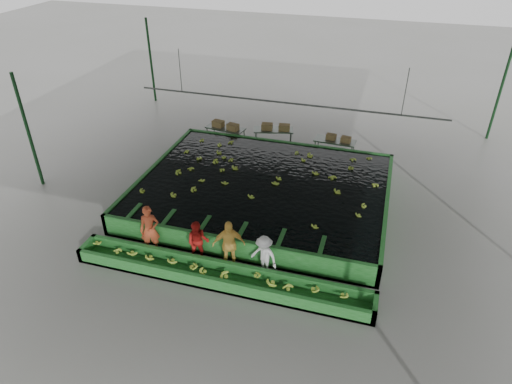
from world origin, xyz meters
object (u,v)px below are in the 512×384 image
(box_stack_left, at_px, (226,128))
(box_stack_right, at_px, (338,140))
(worker_d, at_px, (264,256))
(packing_table_left, at_px, (226,136))
(worker_c, at_px, (229,245))
(sorting_trough, at_px, (220,276))
(flotation_tank, at_px, (263,191))
(box_stack_mid, at_px, (276,130))
(packing_table_right, at_px, (334,149))
(worker_b, at_px, (198,242))
(worker_a, at_px, (150,230))
(packing_table_mid, at_px, (273,137))

(box_stack_left, xyz_separation_m, box_stack_right, (5.67, 0.20, -0.01))
(worker_d, relative_size, packing_table_left, 0.76)
(worker_c, bearing_deg, sorting_trough, -115.85)
(flotation_tank, distance_m, box_stack_mid, 5.19)
(worker_c, height_order, packing_table_left, worker_c)
(box_stack_right, bearing_deg, sorting_trough, -103.61)
(packing_table_right, xyz_separation_m, box_stack_right, (0.15, 0.01, 0.45))
(box_stack_mid, bearing_deg, sorting_trough, -85.49)
(packing_table_right, height_order, box_stack_right, box_stack_right)
(worker_d, distance_m, box_stack_left, 9.96)
(box_stack_right, bearing_deg, box_stack_mid, 173.94)
(worker_b, bearing_deg, box_stack_left, 88.20)
(flotation_tank, xyz_separation_m, worker_a, (-2.84, -4.30, 0.47))
(packing_table_left, xyz_separation_m, box_stack_left, (0.03, -0.06, 0.45))
(worker_b, relative_size, box_stack_left, 1.10)
(worker_a, bearing_deg, worker_c, -22.74)
(worker_a, relative_size, packing_table_left, 0.94)
(sorting_trough, bearing_deg, packing_table_mid, 95.15)
(sorting_trough, distance_m, worker_b, 1.43)
(worker_c, distance_m, box_stack_right, 9.37)
(worker_d, bearing_deg, worker_b, -161.50)
(worker_a, relative_size, worker_c, 1.00)
(worker_c, bearing_deg, worker_d, -22.50)
(worker_b, xyz_separation_m, worker_c, (1.10, 0.00, 0.14))
(worker_a, relative_size, box_stack_left, 1.29)
(packing_table_right, bearing_deg, packing_table_mid, 173.26)
(worker_a, xyz_separation_m, box_stack_left, (-0.44, 8.87, -0.02))
(packing_table_left, relative_size, box_stack_left, 1.38)
(packing_table_mid, relative_size, box_stack_left, 1.37)
(box_stack_left, relative_size, box_stack_right, 1.21)
(sorting_trough, bearing_deg, packing_table_left, 108.80)
(packing_table_mid, height_order, box_stack_right, box_stack_right)
(flotation_tank, height_order, sorting_trough, flotation_tank)
(packing_table_right, xyz_separation_m, box_stack_left, (-5.52, -0.20, 0.45))
(flotation_tank, height_order, box_stack_left, box_stack_left)
(packing_table_right, bearing_deg, flotation_tank, -115.21)
(packing_table_right, bearing_deg, worker_a, -119.30)
(worker_a, relative_size, box_stack_mid, 1.31)
(worker_c, distance_m, packing_table_right, 9.34)
(packing_table_right, distance_m, box_stack_mid, 3.10)
(packing_table_mid, bearing_deg, worker_b, -90.79)
(worker_b, relative_size, worker_c, 0.85)
(packing_table_mid, xyz_separation_m, box_stack_left, (-2.36, -0.57, 0.45))
(worker_b, distance_m, worker_d, 2.32)
(packing_table_left, distance_m, box_stack_left, 0.45)
(sorting_trough, distance_m, box_stack_right, 10.17)
(packing_table_left, height_order, box_stack_mid, box_stack_mid)
(box_stack_right, bearing_deg, worker_c, -104.48)
(box_stack_mid, xyz_separation_m, box_stack_right, (3.19, -0.34, -0.00))
(flotation_tank, relative_size, box_stack_left, 6.99)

